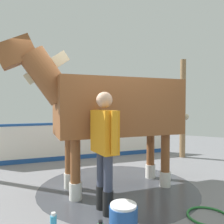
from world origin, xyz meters
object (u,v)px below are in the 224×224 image
(horse, at_px, (112,107))
(hose_coil, at_px, (208,216))
(wash_bucket, at_px, (123,219))
(bottle_shampoo, at_px, (53,222))
(handler, at_px, (104,143))

(horse, height_order, hose_coil, horse)
(wash_bucket, xyz_separation_m, bottle_shampoo, (-0.30, 0.79, -0.08))
(wash_bucket, distance_m, bottle_shampoo, 0.85)
(horse, bearing_deg, handler, 63.15)
(bottle_shampoo, xyz_separation_m, hose_coil, (1.18, -1.65, -0.08))
(horse, xyz_separation_m, handler, (-0.87, -0.33, -0.48))
(horse, distance_m, wash_bucket, 1.97)
(handler, distance_m, bottle_shampoo, 1.17)
(horse, xyz_separation_m, bottle_shampoo, (-1.56, -0.01, -1.37))
(wash_bucket, xyz_separation_m, hose_coil, (0.89, -0.85, -0.16))
(wash_bucket, bearing_deg, horse, 32.40)
(horse, relative_size, handler, 1.64)
(handler, xyz_separation_m, bottle_shampoo, (-0.69, 0.32, -0.88))
(handler, xyz_separation_m, wash_bucket, (-0.39, -0.47, -0.80))
(horse, distance_m, hose_coil, 2.23)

